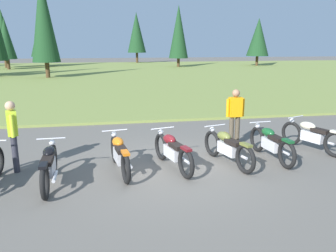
% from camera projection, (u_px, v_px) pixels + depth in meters
% --- Properties ---
extents(ground_plane, '(140.00, 140.00, 0.00)m').
position_uv_depth(ground_plane, '(173.00, 168.00, 8.24)').
color(ground_plane, '#605B54').
extents(grass_moorland, '(80.00, 44.00, 0.10)m').
position_uv_depth(grass_moorland, '(119.00, 74.00, 33.96)').
color(grass_moorland, olive).
rests_on(grass_moorland, ground).
extents(forest_treeline, '(41.18, 25.89, 8.80)m').
position_uv_depth(forest_treeline, '(67.00, 32.00, 39.82)').
color(forest_treeline, '#47331E').
rests_on(forest_treeline, ground).
extents(motorcycle_black, '(0.62, 2.10, 0.88)m').
position_uv_depth(motorcycle_black, '(49.00, 165.00, 7.14)').
color(motorcycle_black, black).
rests_on(motorcycle_black, ground).
extents(motorcycle_orange, '(0.64, 2.09, 0.88)m').
position_uv_depth(motorcycle_orange, '(120.00, 154.00, 7.87)').
color(motorcycle_orange, black).
rests_on(motorcycle_orange, ground).
extents(motorcycle_maroon, '(0.75, 2.06, 0.88)m').
position_uv_depth(motorcycle_maroon, '(172.00, 151.00, 8.12)').
color(motorcycle_maroon, black).
rests_on(motorcycle_maroon, ground).
extents(motorcycle_olive, '(0.77, 2.06, 0.88)m').
position_uv_depth(motorcycle_olive, '(228.00, 147.00, 8.40)').
color(motorcycle_olive, black).
rests_on(motorcycle_olive, ground).
extents(motorcycle_british_green, '(0.62, 2.10, 0.88)m').
position_uv_depth(motorcycle_british_green, '(271.00, 143.00, 8.76)').
color(motorcycle_british_green, black).
rests_on(motorcycle_british_green, ground).
extents(motorcycle_cream, '(0.93, 2.00, 0.88)m').
position_uv_depth(motorcycle_cream, '(312.00, 135.00, 9.50)').
color(motorcycle_cream, black).
rests_on(motorcycle_cream, ground).
extents(rider_near_row_end, '(0.55, 0.22, 1.67)m').
position_uv_depth(rider_near_row_end, '(235.00, 114.00, 9.82)').
color(rider_near_row_end, '#4C4233').
rests_on(rider_near_row_end, ground).
extents(rider_checking_bike, '(0.31, 0.53, 1.67)m').
position_uv_depth(rider_checking_bike, '(13.00, 132.00, 7.82)').
color(rider_checking_bike, '#2D2D38').
rests_on(rider_checking_bike, ground).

